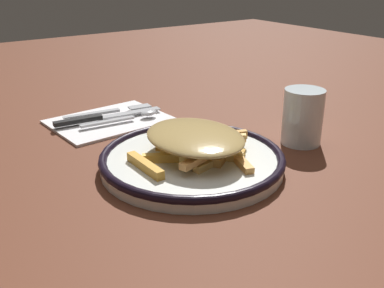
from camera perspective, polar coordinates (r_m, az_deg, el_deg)
ground_plane at (r=0.67m, az=0.00°, el=-3.00°), size 2.60×2.60×0.00m
plate at (r=0.67m, az=0.00°, el=-2.00°), size 0.28×0.28×0.02m
fries_heap at (r=0.66m, az=0.53°, el=0.49°), size 0.20×0.18×0.04m
napkin at (r=0.88m, az=-10.44°, el=3.06°), size 0.17×0.22×0.01m
fork at (r=0.90m, az=-10.49°, el=4.09°), size 0.04×0.18×0.01m
knife at (r=0.87m, az=-11.65°, el=3.33°), size 0.03×0.21×0.01m
spoon at (r=0.86m, az=-7.51°, el=3.51°), size 0.03×0.15×0.01m
water_glass at (r=0.77m, az=13.87°, el=3.38°), size 0.07×0.07×0.09m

